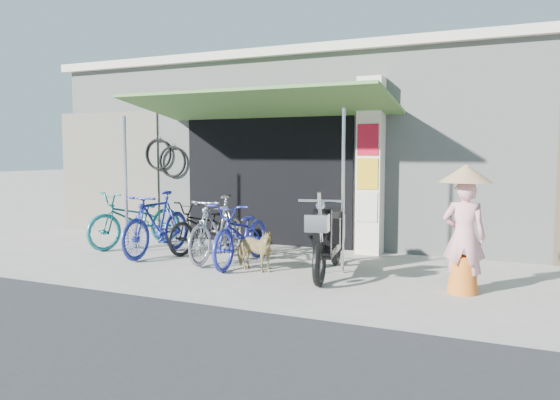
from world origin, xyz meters
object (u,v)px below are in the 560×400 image
at_px(street_dog, 254,250).
at_px(nun, 464,229).
at_px(bike_teal, 136,219).
at_px(moped, 329,238).
at_px(bike_blue, 157,224).
at_px(bike_silver, 217,228).
at_px(bike_navy, 242,233).
at_px(bike_black, 206,226).

xyz_separation_m(street_dog, nun, (2.93, -0.04, 0.49)).
relative_size(bike_teal, moped, 0.98).
relative_size(bike_blue, nun, 1.13).
bearing_deg(bike_silver, street_dog, -29.17).
height_order(bike_navy, nun, nun).
bearing_deg(bike_black, bike_blue, -118.21).
height_order(bike_black, nun, nun).
relative_size(bike_silver, street_dog, 2.35).
relative_size(bike_teal, bike_blue, 1.09).
distance_m(bike_teal, bike_navy, 2.61).
xyz_separation_m(bike_silver, bike_navy, (0.50, -0.09, -0.04)).
bearing_deg(moped, bike_navy, 166.63).
bearing_deg(nun, bike_black, -18.54).
height_order(bike_blue, bike_black, bike_blue).
xyz_separation_m(bike_blue, bike_navy, (1.67, -0.06, -0.05)).
height_order(bike_teal, nun, nun).
bearing_deg(bike_blue, bike_navy, -2.23).
height_order(bike_blue, nun, nun).
bearing_deg(bike_teal, nun, 8.36).
distance_m(bike_black, bike_silver, 0.87).
distance_m(bike_navy, street_dog, 0.56).
distance_m(bike_teal, street_dog, 3.09).
distance_m(bike_teal, bike_silver, 2.10).
relative_size(bike_blue, bike_navy, 0.96).
height_order(bike_teal, moped, moped).
bearing_deg(nun, moped, -14.04).
relative_size(bike_black, moped, 0.86).
bearing_deg(street_dog, nun, -78.89).
bearing_deg(bike_teal, bike_blue, -13.71).
bearing_deg(nun, street_dog, -5.07).
height_order(bike_teal, bike_blue, bike_blue).
distance_m(bike_navy, moped, 1.45).
relative_size(bike_black, bike_navy, 0.92).
bearing_deg(bike_black, street_dog, -23.43).
distance_m(bike_navy, nun, 3.35).
xyz_separation_m(bike_black, bike_silver, (0.60, -0.62, 0.07)).
height_order(street_dog, nun, nun).
distance_m(bike_silver, street_dog, 1.02).
bearing_deg(bike_blue, moped, -2.85).
height_order(bike_teal, bike_navy, bike_teal).
distance_m(bike_teal, bike_black, 1.44).
height_order(bike_teal, bike_silver, bike_silver).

